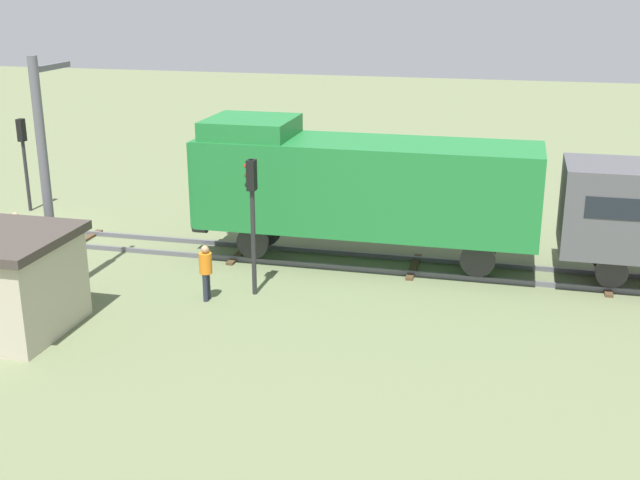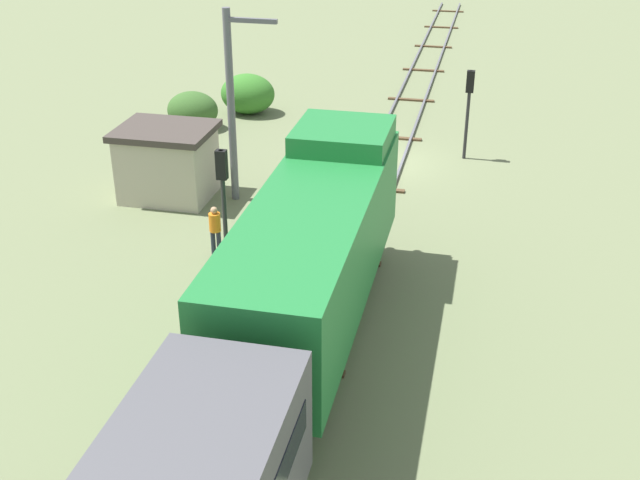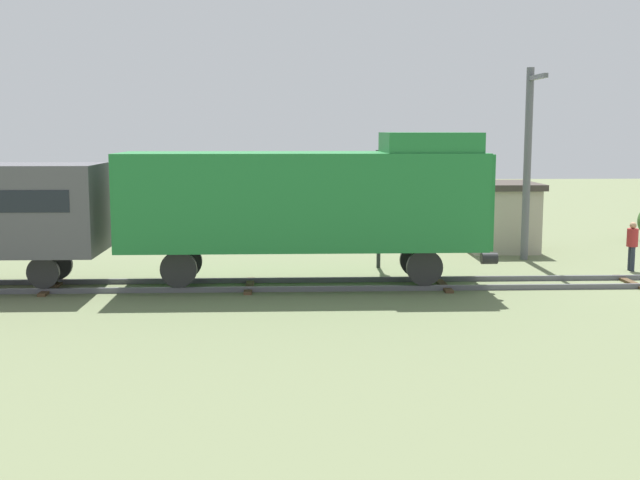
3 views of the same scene
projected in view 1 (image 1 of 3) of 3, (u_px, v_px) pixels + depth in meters
The scene contains 9 objects.
ground_plane at pixel (11, 235), 29.83m from camera, with size 108.37×108.37×0.00m, color #66704C.
railway_track at pixel (11, 234), 29.80m from camera, with size 2.40×72.24×0.16m.
locomotive at pixel (360, 183), 26.00m from camera, with size 2.90×11.60×4.60m.
traffic_signal_near at pixel (23, 147), 32.24m from camera, with size 0.32×0.34×3.79m.
traffic_signal_mid at pixel (252, 202), 23.40m from camera, with size 0.32×0.34×4.14m.
worker_near_track at pixel (17, 233), 26.85m from camera, with size 0.38×0.38×1.70m.
worker_by_signal at pixel (206, 268), 23.52m from camera, with size 0.38×0.38×1.70m.
catenary_mast at pixel (46, 173), 22.98m from camera, with size 1.94×0.28×7.10m.
relay_hut at pixel (13, 283), 21.28m from camera, with size 3.50×2.90×2.74m.
Camera 1 is at (24.89, 17.92, 9.06)m, focal length 45.00 mm.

